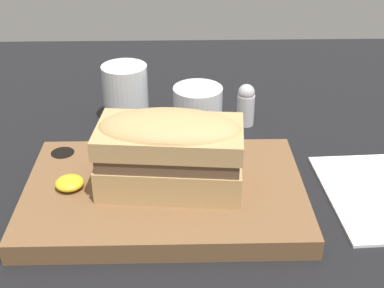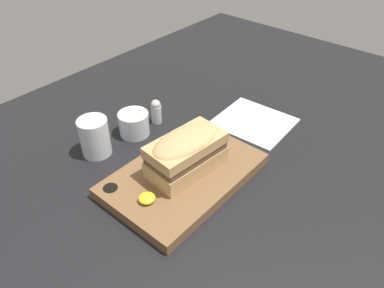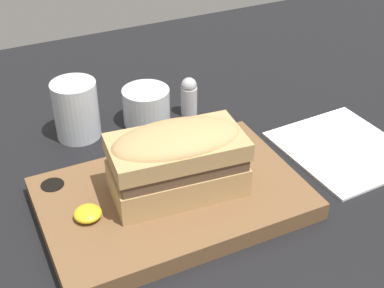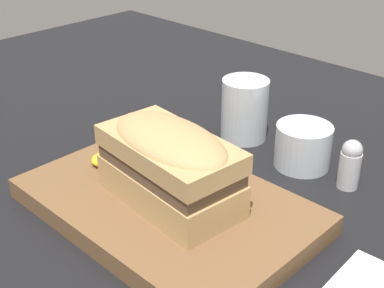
{
  "view_description": "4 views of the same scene",
  "coord_description": "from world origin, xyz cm",
  "views": [
    {
      "loc": [
        -5.17,
        -53.42,
        41.31
      ],
      "look_at": [
        -3.8,
        2.87,
        9.18
      ],
      "focal_mm": 50.0,
      "sensor_mm": 36.0,
      "label": 1
    },
    {
      "loc": [
        -52.53,
        -40.2,
        58.99
      ],
      "look_at": [
        -3.65,
        1.7,
        9.5
      ],
      "focal_mm": 35.0,
      "sensor_mm": 36.0,
      "label": 2
    },
    {
      "loc": [
        -28.47,
        -49.41,
        49.11
      ],
      "look_at": [
        -3.73,
        2.22,
        10.2
      ],
      "focal_mm": 50.0,
      "sensor_mm": 36.0,
      "label": 3
    },
    {
      "loc": [
        31.87,
        -34.82,
        39.57
      ],
      "look_at": [
        -6.01,
        4.06,
        10.89
      ],
      "focal_mm": 50.0,
      "sensor_mm": 36.0,
      "label": 4
    }
  ],
  "objects": [
    {
      "name": "dining_table",
      "position": [
        0.0,
        0.0,
        1.0
      ],
      "size": [
        175.67,
        125.41,
        2.0
      ],
      "color": "black",
      "rests_on": "ground"
    },
    {
      "name": "sandwich",
      "position": [
        -6.45,
        0.91,
        9.68
      ],
      "size": [
        17.78,
        10.54,
        9.6
      ],
      "rotation": [
        0.0,
        0.0,
        -0.1
      ],
      "color": "tan",
      "rests_on": "serving_board"
    },
    {
      "name": "wine_glass",
      "position": [
        -2.42,
        22.28,
        4.68
      ],
      "size": [
        7.74,
        7.74,
        6.04
      ],
      "color": "silver",
      "rests_on": "dining_table"
    },
    {
      "name": "salt_shaker",
      "position": [
        5.05,
        21.73,
        5.44
      ],
      "size": [
        2.77,
        2.77,
        6.76
      ],
      "color": "silver",
      "rests_on": "dining_table"
    },
    {
      "name": "water_glass",
      "position": [
        -13.71,
        23.3,
        6.06
      ],
      "size": [
        7.05,
        7.05,
        9.35
      ],
      "color": "silver",
      "rests_on": "dining_table"
    },
    {
      "name": "mustard_dollop",
      "position": [
        -18.68,
        0.67,
        5.22
      ],
      "size": [
        3.49,
        3.49,
        1.4
      ],
      "color": "gold",
      "rests_on": "serving_board"
    },
    {
      "name": "serving_board",
      "position": [
        -7.29,
        1.05,
        3.27
      ],
      "size": [
        34.13,
        22.3,
        2.59
      ],
      "color": "brown",
      "rests_on": "dining_table"
    }
  ]
}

